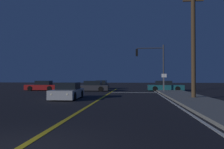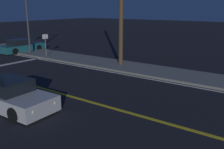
# 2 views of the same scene
# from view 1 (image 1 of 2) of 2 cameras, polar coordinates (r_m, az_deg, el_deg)

# --- Properties ---
(sidewalk_right) EXTENTS (3.20, 41.85, 0.15)m
(sidewalk_right) POSITION_cam_1_polar(r_m,az_deg,el_deg) (17.33, 20.64, -6.22)
(sidewalk_right) COLOR slate
(sidewalk_right) RESTS_ON ground
(lane_line_center) EXTENTS (0.20, 39.52, 0.01)m
(lane_line_center) POSITION_cam_1_polar(r_m,az_deg,el_deg) (16.98, -3.84, -6.62)
(lane_line_center) COLOR gold
(lane_line_center) RESTS_ON ground
(lane_line_edge_right) EXTENTS (0.16, 39.52, 0.01)m
(lane_line_edge_right) POSITION_cam_1_polar(r_m,az_deg,el_deg) (16.95, 14.55, -6.60)
(lane_line_edge_right) COLOR silver
(lane_line_edge_right) RESTS_ON ground
(stop_bar) EXTENTS (5.64, 0.50, 0.01)m
(stop_bar) POSITION_cam_1_polar(r_m,az_deg,el_deg) (26.84, 5.70, -4.52)
(stop_bar) COLOR silver
(stop_bar) RESTS_ON ground
(car_distant_tail_charcoal) EXTENTS (4.72, 1.95, 1.34)m
(car_distant_tail_charcoal) POSITION_cam_1_polar(r_m,az_deg,el_deg) (30.02, -5.18, -3.03)
(car_distant_tail_charcoal) COLOR #2D2D33
(car_distant_tail_charcoal) RESTS_ON ground
(car_parked_curb_black) EXTENTS (1.88, 4.28, 1.34)m
(car_parked_curb_black) POSITION_cam_1_polar(r_m,az_deg,el_deg) (35.87, -2.71, -2.69)
(car_parked_curb_black) COLOR black
(car_parked_curb_black) RESTS_ON ground
(car_mid_block_teal) EXTENTS (4.72, 1.92, 1.34)m
(car_mid_block_teal) POSITION_cam_1_polar(r_m,az_deg,el_deg) (31.33, 13.09, -2.92)
(car_mid_block_teal) COLOR #195960
(car_mid_block_teal) RESTS_ON ground
(car_far_approaching_silver) EXTENTS (2.10, 4.48, 1.34)m
(car_far_approaching_silver) POSITION_cam_1_polar(r_m,az_deg,el_deg) (19.03, -11.07, -4.25)
(car_far_approaching_silver) COLOR #B2B5BA
(car_far_approaching_silver) RESTS_ON ground
(car_following_oncoming_red) EXTENTS (4.41, 1.87, 1.34)m
(car_following_oncoming_red) POSITION_cam_1_polar(r_m,az_deg,el_deg) (32.78, -17.04, -2.82)
(car_following_oncoming_red) COLOR maroon
(car_following_oncoming_red) RESTS_ON ground
(traffic_signal_near_right) EXTENTS (3.57, 0.28, 5.89)m
(traffic_signal_near_right) POSITION_cam_1_polar(r_m,az_deg,el_deg) (29.27, 10.35, 3.43)
(traffic_signal_near_right) COLOR #38383D
(traffic_signal_near_right) RESTS_ON ground
(utility_pole_right) EXTENTS (1.95, 0.34, 9.40)m
(utility_pole_right) POSITION_cam_1_polar(r_m,az_deg,el_deg) (19.79, 19.67, 8.36)
(utility_pole_right) COLOR #4C3823
(utility_pole_right) RESTS_ON ground
(street_sign_corner) EXTENTS (0.56, 0.08, 2.23)m
(street_sign_corner) POSITION_cam_1_polar(r_m,az_deg,el_deg) (26.51, 12.89, -1.29)
(street_sign_corner) COLOR slate
(street_sign_corner) RESTS_ON ground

